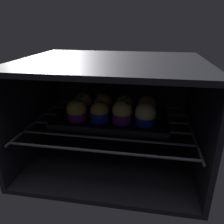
# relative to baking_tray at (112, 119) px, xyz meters

# --- Properties ---
(oven_cavity) EXTENTS (0.59, 0.47, 0.37)m
(oven_cavity) POSITION_rel_baking_tray_xyz_m (0.00, 0.03, 0.02)
(oven_cavity) COLOR black
(oven_cavity) RESTS_ON ground
(oven_rack) EXTENTS (0.55, 0.42, 0.01)m
(oven_rack) POSITION_rel_baking_tray_xyz_m (0.00, -0.01, -0.01)
(oven_rack) COLOR #51515B
(oven_rack) RESTS_ON oven_cavity
(baking_tray) EXTENTS (0.39, 0.23, 0.02)m
(baking_tray) POSITION_rel_baking_tray_xyz_m (0.00, 0.00, 0.00)
(baking_tray) COLOR black
(baking_tray) RESTS_ON oven_rack
(muffin_row0_col0) EXTENTS (0.07, 0.07, 0.08)m
(muffin_row0_col0) POSITION_rel_baking_tray_xyz_m (-0.12, -0.04, 0.04)
(muffin_row0_col0) COLOR #7A238C
(muffin_row0_col0) RESTS_ON baking_tray
(muffin_row0_col1) EXTENTS (0.06, 0.06, 0.07)m
(muffin_row0_col1) POSITION_rel_baking_tray_xyz_m (-0.04, -0.04, 0.04)
(muffin_row0_col1) COLOR #1928B7
(muffin_row0_col1) RESTS_ON baking_tray
(muffin_row0_col2) EXTENTS (0.07, 0.07, 0.08)m
(muffin_row0_col2) POSITION_rel_baking_tray_xyz_m (0.04, -0.04, 0.04)
(muffin_row0_col2) COLOR #7A238C
(muffin_row0_col2) RESTS_ON baking_tray
(muffin_row0_col3) EXTENTS (0.07, 0.07, 0.08)m
(muffin_row0_col3) POSITION_rel_baking_tray_xyz_m (0.12, -0.04, 0.04)
(muffin_row0_col3) COLOR #1928B7
(muffin_row0_col3) RESTS_ON baking_tray
(muffin_row1_col0) EXTENTS (0.06, 0.06, 0.07)m
(muffin_row1_col0) POSITION_rel_baking_tray_xyz_m (-0.11, 0.03, 0.04)
(muffin_row1_col0) COLOR #1928B7
(muffin_row1_col0) RESTS_ON baking_tray
(muffin_row1_col1) EXTENTS (0.07, 0.07, 0.08)m
(muffin_row1_col1) POSITION_rel_baking_tray_xyz_m (-0.04, 0.04, 0.04)
(muffin_row1_col1) COLOR #7A238C
(muffin_row1_col1) RESTS_ON baking_tray
(muffin_row1_col2) EXTENTS (0.06, 0.06, 0.07)m
(muffin_row1_col2) POSITION_rel_baking_tray_xyz_m (0.04, 0.04, 0.04)
(muffin_row1_col2) COLOR #1928B7
(muffin_row1_col2) RESTS_ON baking_tray
(muffin_row1_col3) EXTENTS (0.06, 0.06, 0.08)m
(muffin_row1_col3) POSITION_rel_baking_tray_xyz_m (0.12, 0.04, 0.04)
(muffin_row1_col3) COLOR #1928B7
(muffin_row1_col3) RESTS_ON baking_tray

